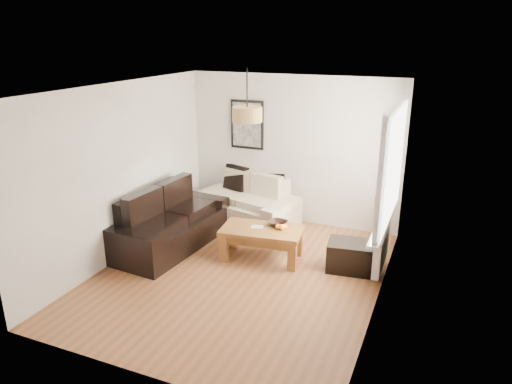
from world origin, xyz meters
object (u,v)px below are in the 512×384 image
at_px(loveseat_cream, 247,201).
at_px(coffee_table, 262,243).
at_px(ottoman, 354,256).
at_px(sofa_leather, 169,220).

height_order(loveseat_cream, coffee_table, loveseat_cream).
distance_m(loveseat_cream, coffee_table, 1.41).
xyz_separation_m(coffee_table, ottoman, (1.36, 0.17, -0.03)).
bearing_deg(ottoman, coffee_table, -173.07).
relative_size(sofa_leather, ottoman, 2.79).
bearing_deg(sofa_leather, coffee_table, -79.81).
xyz_separation_m(sofa_leather, coffee_table, (1.52, 0.14, -0.20)).
distance_m(coffee_table, ottoman, 1.37).
bearing_deg(loveseat_cream, coffee_table, -44.08).
xyz_separation_m(sofa_leather, ottoman, (2.88, 0.31, -0.23)).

